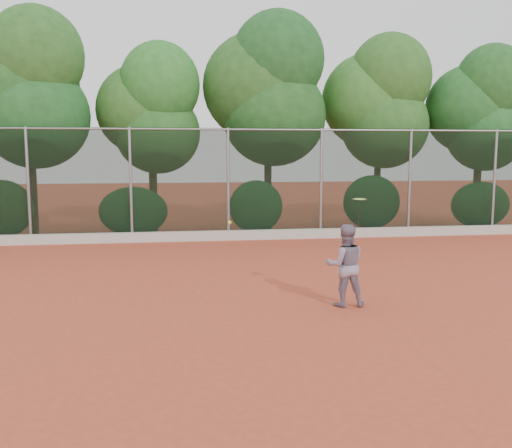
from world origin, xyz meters
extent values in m
plane|color=#B8452B|center=(0.00, 0.00, 0.00)|extent=(80.00, 80.00, 0.00)
cube|color=#B8B5AB|center=(0.00, 6.82, 0.15)|extent=(24.00, 0.20, 0.30)
imported|color=gray|center=(1.31, -1.11, 0.74)|extent=(0.77, 0.63, 1.49)
cube|color=black|center=(0.00, 7.00, 1.75)|extent=(24.00, 0.01, 3.50)
cylinder|color=gray|center=(0.00, 7.00, 3.45)|extent=(24.00, 0.06, 0.06)
cylinder|color=gray|center=(-6.00, 7.00, 1.75)|extent=(0.09, 0.09, 3.50)
cylinder|color=gray|center=(-3.00, 7.00, 1.75)|extent=(0.09, 0.09, 3.50)
cylinder|color=gray|center=(0.00, 7.00, 1.75)|extent=(0.09, 0.09, 3.50)
cylinder|color=gray|center=(3.00, 7.00, 1.75)|extent=(0.09, 0.09, 3.50)
cylinder|color=gray|center=(6.00, 7.00, 1.75)|extent=(0.09, 0.09, 3.50)
cylinder|color=gray|center=(9.00, 7.00, 1.75)|extent=(0.09, 0.09, 3.50)
cylinder|color=#472B1B|center=(-6.30, 8.90, 1.45)|extent=(0.24, 0.24, 2.90)
ellipsoid|color=#296D2A|center=(-6.10, 8.80, 3.90)|extent=(3.50, 2.90, 3.40)
ellipsoid|color=#2F6F2A|center=(-6.60, 9.10, 4.90)|extent=(3.80, 3.10, 3.70)
ellipsoid|color=#39742C|center=(-6.00, 8.70, 5.80)|extent=(3.10, 2.60, 3.20)
cylinder|color=#49351C|center=(-2.40, 9.30, 1.20)|extent=(0.28, 0.28, 2.40)
ellipsoid|color=#22551D|center=(-2.20, 9.20, 3.40)|extent=(2.90, 2.40, 2.80)
ellipsoid|color=#29581E|center=(-2.70, 9.50, 4.20)|extent=(3.20, 2.70, 3.10)
ellipsoid|color=#236221|center=(-2.10, 9.00, 5.00)|extent=(2.70, 2.30, 2.90)
cylinder|color=#3F2A18|center=(1.60, 9.00, 1.50)|extent=(0.26, 0.26, 3.00)
ellipsoid|color=#2E6928|center=(1.80, 8.90, 4.00)|extent=(3.60, 3.00, 3.50)
ellipsoid|color=#376E2A|center=(1.30, 9.20, 5.00)|extent=(3.90, 3.20, 3.80)
ellipsoid|color=#276828|center=(1.90, 8.80, 5.90)|extent=(3.20, 2.70, 3.30)
cylinder|color=#412D19|center=(5.70, 9.20, 1.35)|extent=(0.24, 0.24, 2.70)
ellipsoid|color=#24531C|center=(5.90, 9.10, 3.70)|extent=(3.20, 2.70, 3.10)
ellipsoid|color=#2A6021|center=(5.40, 9.40, 4.60)|extent=(3.50, 2.90, 3.40)
ellipsoid|color=#25521C|center=(6.00, 9.00, 5.40)|extent=(3.00, 2.50, 3.10)
cylinder|color=#43301A|center=(9.40, 8.80, 1.25)|extent=(0.28, 0.28, 2.50)
ellipsoid|color=#2B722C|center=(9.60, 8.70, 3.50)|extent=(3.00, 2.50, 2.90)
ellipsoid|color=#2B712B|center=(9.10, 9.00, 4.30)|extent=(3.30, 2.80, 3.20)
ellipsoid|color=#2C6A28|center=(9.70, 8.60, 5.10)|extent=(2.80, 2.40, 3.00)
ellipsoid|color=#2D5E24|center=(-7.00, 7.80, 1.00)|extent=(1.90, 1.00, 1.80)
ellipsoid|color=#296928|center=(-3.00, 7.80, 0.85)|extent=(2.20, 1.16, 1.60)
ellipsoid|color=#2B712E|center=(1.00, 7.80, 0.95)|extent=(1.80, 1.04, 1.76)
ellipsoid|color=#266426|center=(5.00, 7.80, 1.05)|extent=(2.00, 1.10, 1.84)
ellipsoid|color=#2B6E29|center=(9.00, 7.80, 0.90)|extent=(2.16, 1.12, 1.64)
cylinder|color=black|center=(1.52, -1.14, 1.59)|extent=(0.04, 0.06, 0.27)
torus|color=black|center=(1.52, -1.20, 1.94)|extent=(0.33, 0.33, 0.04)
cylinder|color=#BFD940|center=(1.52, -1.20, 1.94)|extent=(0.28, 0.28, 0.02)
sphere|color=#D3F637|center=(-0.77, -1.13, 1.56)|extent=(0.06, 0.06, 0.06)
camera|label=1|loc=(-1.74, -10.84, 2.79)|focal=40.00mm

